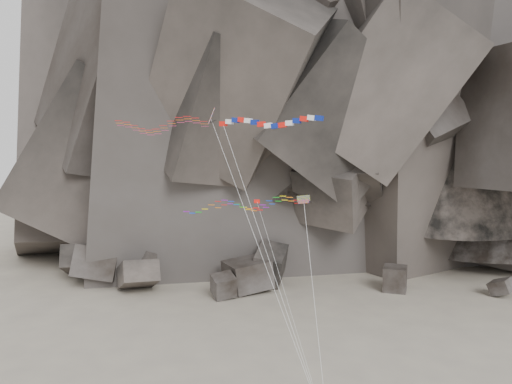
# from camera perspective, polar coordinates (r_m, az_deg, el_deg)

# --- Properties ---
(headland) EXTENTS (110.00, 70.00, 84.00)m
(headland) POSITION_cam_1_polar(r_m,az_deg,el_deg) (115.12, 5.33, 14.66)
(headland) COLOR #544A44
(headland) RESTS_ON ground
(boulder_field) EXTENTS (75.61, 16.72, 7.76)m
(boulder_field) POSITION_cam_1_polar(r_m,az_deg,el_deg) (85.69, -9.99, -8.99)
(boulder_field) COLOR #47423F
(boulder_field) RESTS_ON ground
(delta_kite) EXTENTS (20.31, 9.43, 25.26)m
(delta_kite) POSITION_cam_1_polar(r_m,az_deg,el_deg) (46.94, -11.12, 7.60)
(delta_kite) COLOR red
(delta_kite) RESTS_ON ground
(banner_kite) EXTENTS (10.11, 8.64, 24.22)m
(banner_kite) POSITION_cam_1_polar(r_m,az_deg,el_deg) (42.90, 1.45, 7.79)
(banner_kite) COLOR red
(banner_kite) RESTS_ON ground
(parafoil_kite) EXTENTS (14.35, 9.80, 17.28)m
(parafoil_kite) POSITION_cam_1_polar(r_m,az_deg,el_deg) (46.47, -2.00, -1.46)
(parafoil_kite) COLOR #C3D50B
(parafoil_kite) RESTS_ON ground
(pennant_kite) EXTENTS (7.17, 9.78, 16.71)m
(pennant_kite) POSITION_cam_1_polar(r_m,az_deg,el_deg) (44.78, 1.56, -5.93)
(pennant_kite) COLOR red
(pennant_kite) RESTS_ON ground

